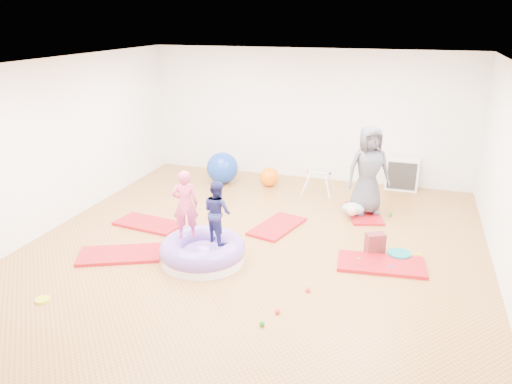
% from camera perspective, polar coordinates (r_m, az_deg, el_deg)
% --- Properties ---
extents(room, '(7.01, 8.01, 2.81)m').
position_cam_1_polar(room, '(7.15, -0.73, 3.00)').
color(room, '#AB7145').
rests_on(room, ground).
extents(gym_mat_front_left, '(1.35, 1.05, 0.05)m').
position_cam_1_polar(gym_mat_front_left, '(7.87, -15.33, -6.91)').
color(gym_mat_front_left, '#A80A1E').
rests_on(gym_mat_front_left, ground).
extents(gym_mat_mid_left, '(1.21, 0.73, 0.05)m').
position_cam_1_polar(gym_mat_mid_left, '(8.86, -12.18, -3.55)').
color(gym_mat_mid_left, '#A80A1E').
rests_on(gym_mat_mid_left, ground).
extents(gym_mat_center_back, '(0.84, 1.23, 0.05)m').
position_cam_1_polar(gym_mat_center_back, '(8.56, 2.43, -3.95)').
color(gym_mat_center_back, '#A80A1E').
rests_on(gym_mat_center_back, ground).
extents(gym_mat_right, '(1.31, 0.75, 0.05)m').
position_cam_1_polar(gym_mat_right, '(7.54, 14.12, -8.01)').
color(gym_mat_right, '#A80A1E').
rests_on(gym_mat_right, ground).
extents(gym_mat_rear_right, '(0.82, 1.20, 0.05)m').
position_cam_1_polar(gym_mat_rear_right, '(9.33, 12.23, -2.37)').
color(gym_mat_rear_right, '#A80A1E').
rests_on(gym_mat_rear_right, ground).
extents(inflatable_cushion, '(1.27, 1.27, 0.40)m').
position_cam_1_polar(inflatable_cushion, '(7.44, -6.10, -6.75)').
color(inflatable_cushion, white).
rests_on(inflatable_cushion, ground).
extents(child_pink, '(0.44, 0.37, 1.04)m').
position_cam_1_polar(child_pink, '(7.32, -8.11, -1.04)').
color(child_pink, '#E3477A').
rests_on(child_pink, inflatable_cushion).
extents(child_navy, '(0.57, 0.54, 0.93)m').
position_cam_1_polar(child_navy, '(7.15, -4.46, -1.90)').
color(child_navy, navy).
rests_on(child_navy, inflatable_cushion).
extents(adult_caregiver, '(0.92, 0.80, 1.60)m').
position_cam_1_polar(adult_caregiver, '(9.07, 12.73, 2.45)').
color(adult_caregiver, '#484955').
rests_on(adult_caregiver, gym_mat_rear_right).
extents(infant, '(0.40, 0.40, 0.23)m').
position_cam_1_polar(infant, '(9.08, 11.02, -1.93)').
color(infant, '#9FC2D1').
rests_on(infant, gym_mat_rear_right).
extents(ball_pit_balls, '(4.90, 4.00, 0.07)m').
position_cam_1_polar(ball_pit_balls, '(7.47, 5.77, -7.67)').
color(ball_pit_balls, '#F52B42').
rests_on(ball_pit_balls, ground).
extents(exercise_ball_blue, '(0.68, 0.68, 0.68)m').
position_cam_1_polar(exercise_ball_blue, '(10.74, -3.86, 2.77)').
color(exercise_ball_blue, '#1238AB').
rests_on(exercise_ball_blue, ground).
extents(exercise_ball_orange, '(0.41, 0.41, 0.41)m').
position_cam_1_polar(exercise_ball_orange, '(10.56, 1.53, 1.74)').
color(exercise_ball_orange, orange).
rests_on(exercise_ball_orange, ground).
extents(infant_play_gym, '(0.61, 0.58, 0.47)m').
position_cam_1_polar(infant_play_gym, '(10.13, 7.15, 1.46)').
color(infant_play_gym, white).
rests_on(infant_play_gym, ground).
extents(cube_shelf, '(0.66, 0.33, 0.66)m').
position_cam_1_polar(cube_shelf, '(10.76, 16.34, 1.99)').
color(cube_shelf, white).
rests_on(cube_shelf, ground).
extents(balance_disc, '(0.34, 0.34, 0.08)m').
position_cam_1_polar(balance_disc, '(7.86, 16.06, -6.91)').
color(balance_disc, '#088384').
rests_on(balance_disc, ground).
extents(backpack, '(0.33, 0.28, 0.32)m').
position_cam_1_polar(backpack, '(7.83, 13.45, -5.75)').
color(backpack, '#A72329').
rests_on(backpack, ground).
extents(yellow_toy, '(0.19, 0.19, 0.03)m').
position_cam_1_polar(yellow_toy, '(7.05, -23.20, -11.25)').
color(yellow_toy, yellow).
rests_on(yellow_toy, ground).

